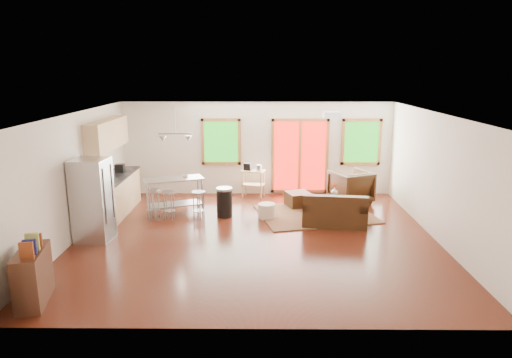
{
  "coord_description": "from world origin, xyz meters",
  "views": [
    {
      "loc": [
        0.08,
        -9.09,
        3.47
      ],
      "look_at": [
        0.0,
        0.3,
        1.2
      ],
      "focal_mm": 32.0,
      "sensor_mm": 36.0,
      "label": 1
    }
  ],
  "objects_px": {
    "refrigerator": "(93,200)",
    "armchair": "(351,185)",
    "ottoman": "(298,199)",
    "kitchen_cart": "(253,174)",
    "rug": "(315,214)",
    "loveseat": "(334,212)",
    "coffee_table": "(325,201)",
    "island": "(174,189)"
  },
  "relations": [
    {
      "from": "rug",
      "to": "kitchen_cart",
      "type": "height_order",
      "value": "kitchen_cart"
    },
    {
      "from": "rug",
      "to": "kitchen_cart",
      "type": "relative_size",
      "value": 2.81
    },
    {
      "from": "coffee_table",
      "to": "island",
      "type": "bearing_deg",
      "value": -179.74
    },
    {
      "from": "ottoman",
      "to": "kitchen_cart",
      "type": "xyz_separation_m",
      "value": [
        -1.19,
        0.92,
        0.46
      ]
    },
    {
      "from": "coffee_table",
      "to": "island",
      "type": "height_order",
      "value": "island"
    },
    {
      "from": "ottoman",
      "to": "island",
      "type": "xyz_separation_m",
      "value": [
        -3.08,
        -0.61,
        0.42
      ]
    },
    {
      "from": "ottoman",
      "to": "rug",
      "type": "bearing_deg",
      "value": -60.91
    },
    {
      "from": "rug",
      "to": "armchair",
      "type": "xyz_separation_m",
      "value": [
        1.04,
        1.03,
        0.46
      ]
    },
    {
      "from": "island",
      "to": "kitchen_cart",
      "type": "xyz_separation_m",
      "value": [
        1.89,
        1.53,
        0.04
      ]
    },
    {
      "from": "kitchen_cart",
      "to": "island",
      "type": "bearing_deg",
      "value": -140.96
    },
    {
      "from": "ottoman",
      "to": "island",
      "type": "height_order",
      "value": "island"
    },
    {
      "from": "ottoman",
      "to": "coffee_table",
      "type": "bearing_deg",
      "value": -43.96
    },
    {
      "from": "rug",
      "to": "armchair",
      "type": "bearing_deg",
      "value": 44.74
    },
    {
      "from": "refrigerator",
      "to": "ottoman",
      "type": "bearing_deg",
      "value": 32.11
    },
    {
      "from": "refrigerator",
      "to": "island",
      "type": "distance_m",
      "value": 2.25
    },
    {
      "from": "armchair",
      "to": "refrigerator",
      "type": "distance_m",
      "value": 6.46
    },
    {
      "from": "armchair",
      "to": "refrigerator",
      "type": "height_order",
      "value": "refrigerator"
    },
    {
      "from": "rug",
      "to": "loveseat",
      "type": "height_order",
      "value": "loveseat"
    },
    {
      "from": "loveseat",
      "to": "armchair",
      "type": "height_order",
      "value": "armchair"
    },
    {
      "from": "coffee_table",
      "to": "island",
      "type": "distance_m",
      "value": 3.7
    },
    {
      "from": "loveseat",
      "to": "ottoman",
      "type": "distance_m",
      "value": 1.6
    },
    {
      "from": "armchair",
      "to": "coffee_table",
      "type": "bearing_deg",
      "value": 25.07
    },
    {
      "from": "loveseat",
      "to": "island",
      "type": "xyz_separation_m",
      "value": [
        -3.78,
        0.83,
        0.31
      ]
    },
    {
      "from": "refrigerator",
      "to": "kitchen_cart",
      "type": "relative_size",
      "value": 1.81
    },
    {
      "from": "rug",
      "to": "ottoman",
      "type": "relative_size",
      "value": 4.75
    },
    {
      "from": "refrigerator",
      "to": "island",
      "type": "xyz_separation_m",
      "value": [
        1.34,
        1.79,
        -0.25
      ]
    },
    {
      "from": "refrigerator",
      "to": "kitchen_cart",
      "type": "bearing_deg",
      "value": 49.47
    },
    {
      "from": "loveseat",
      "to": "armchair",
      "type": "xyz_separation_m",
      "value": [
        0.71,
        1.79,
        0.18
      ]
    },
    {
      "from": "loveseat",
      "to": "ottoman",
      "type": "height_order",
      "value": "loveseat"
    },
    {
      "from": "coffee_table",
      "to": "armchair",
      "type": "xyz_separation_m",
      "value": [
        0.8,
        0.95,
        0.15
      ]
    },
    {
      "from": "refrigerator",
      "to": "armchair",
      "type": "bearing_deg",
      "value": 28.93
    },
    {
      "from": "armchair",
      "to": "kitchen_cart",
      "type": "distance_m",
      "value": 2.67
    },
    {
      "from": "rug",
      "to": "refrigerator",
      "type": "distance_m",
      "value": 5.16
    },
    {
      "from": "loveseat",
      "to": "armchair",
      "type": "distance_m",
      "value": 1.94
    },
    {
      "from": "coffee_table",
      "to": "armchair",
      "type": "bearing_deg",
      "value": 49.81
    },
    {
      "from": "coffee_table",
      "to": "armchair",
      "type": "relative_size",
      "value": 1.01
    },
    {
      "from": "refrigerator",
      "to": "kitchen_cart",
      "type": "xyz_separation_m",
      "value": [
        3.22,
        3.32,
        -0.21
      ]
    },
    {
      "from": "ottoman",
      "to": "refrigerator",
      "type": "xyz_separation_m",
      "value": [
        -4.42,
        -2.4,
        0.67
      ]
    },
    {
      "from": "refrigerator",
      "to": "island",
      "type": "bearing_deg",
      "value": 56.89
    },
    {
      "from": "rug",
      "to": "loveseat",
      "type": "relative_size",
      "value": 1.76
    },
    {
      "from": "loveseat",
      "to": "refrigerator",
      "type": "height_order",
      "value": "refrigerator"
    },
    {
      "from": "ottoman",
      "to": "kitchen_cart",
      "type": "distance_m",
      "value": 1.58
    }
  ]
}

